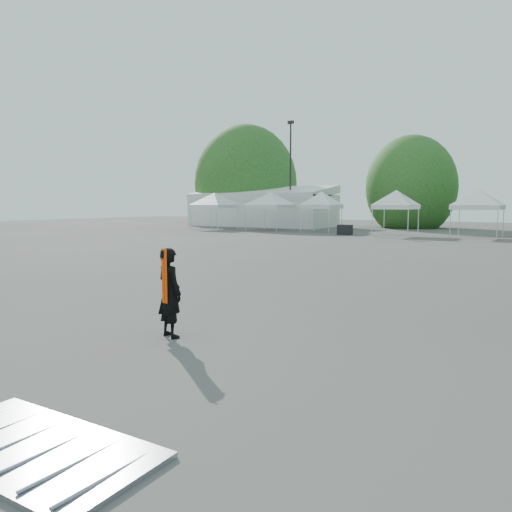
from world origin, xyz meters
The scene contains 13 objects.
ground centered at (0.00, 0.00, 0.00)m, with size 120.00×120.00×0.00m, color #474442.
marquee centered at (-22.00, 35.00, 1.97)m, with size 15.00×6.25×4.23m.
light_pole_west centered at (-18.00, 34.00, 5.77)m, with size 0.60×0.25×10.30m.
tree_far_w centered at (-26.00, 38.00, 4.54)m, with size 4.80×4.80×7.30m.
tree_mid_w centered at (-8.00, 40.00, 3.93)m, with size 4.16×4.16×6.33m.
tent_a centered at (-22.42, 27.62, 3.06)m, with size 4.63×4.63×3.88m.
tent_b centered at (-16.89, 28.46, 3.06)m, with size 4.67×4.67×3.88m.
tent_c centered at (-12.10, 28.78, 3.06)m, with size 3.87×3.87×3.88m.
tent_d centered at (-5.45, 27.46, 3.06)m, with size 3.97×3.97×3.88m.
tent_e centered at (0.01, 28.19, 3.06)m, with size 4.41×4.41×3.88m.
man centered at (0.07, -2.59, 0.79)m, with size 0.66×0.53×1.58m.
barrier_mid centered at (1.81, -6.35, 0.04)m, with size 2.53×1.33×0.08m.
crate_west centered at (-8.82, 26.03, 0.38)m, with size 0.98×0.76×0.76m, color black.
Camera 1 is at (6.03, -8.96, 2.34)m, focal length 35.00 mm.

